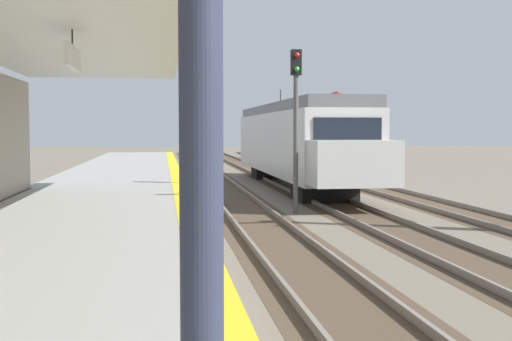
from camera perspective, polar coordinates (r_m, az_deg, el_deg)
station_platform at (r=13.84m, az=-15.11°, el=-5.83°), size 5.00×80.00×0.91m
track_pair_nearest_platform at (r=17.95m, az=0.66°, el=-4.88°), size 2.34×120.00×0.16m
track_pair_middle at (r=18.77m, az=11.01°, el=-4.58°), size 2.34×120.00×0.16m
track_pair_far_side at (r=20.13m, az=20.22°, el=-4.19°), size 2.34×120.00×0.16m
approaching_train at (r=30.61m, az=3.45°, el=2.57°), size 2.93×19.60×4.76m
rail_signal_post at (r=21.12m, az=3.45°, el=4.92°), size 0.32×0.34×5.20m
distant_trackside_house at (r=64.18m, az=6.91°, el=4.06°), size 6.60×5.28×6.40m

